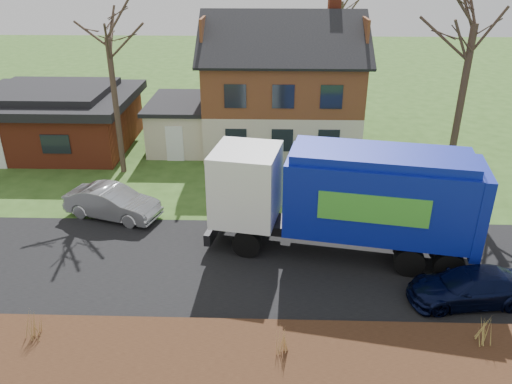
{
  "coord_description": "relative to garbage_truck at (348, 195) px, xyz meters",
  "views": [
    {
      "loc": [
        1.33,
        -16.32,
        10.98
      ],
      "look_at": [
        0.76,
        2.5,
        1.96
      ],
      "focal_mm": 35.0,
      "sensor_mm": 36.0,
      "label": 1
    }
  ],
  "objects": [
    {
      "name": "grass_clump_mid",
      "position": [
        -2.59,
        -6.11,
        -1.81
      ],
      "size": [
        0.32,
        0.26,
        0.89
      ],
      "color": "tan",
      "rests_on": "mulch_verge"
    },
    {
      "name": "navy_wagon",
      "position": [
        3.9,
        -3.12,
        -1.94
      ],
      "size": [
        4.38,
        2.19,
        1.22
      ],
      "primitive_type": "imported",
      "rotation": [
        0.0,
        0.0,
        -1.46
      ],
      "color": "black",
      "rests_on": "ground"
    },
    {
      "name": "garbage_truck",
      "position": [
        0.0,
        0.0,
        0.0
      ],
      "size": [
        10.68,
        4.58,
        4.43
      ],
      "rotation": [
        0.0,
        0.0,
        -0.18
      ],
      "color": "black",
      "rests_on": "ground"
    },
    {
      "name": "tree_front_west",
      "position": [
        -11.2,
        7.98,
        5.74
      ],
      "size": [
        3.39,
        3.39,
        10.07
      ],
      "color": "#46342A",
      "rests_on": "ground"
    },
    {
      "name": "road",
      "position": [
        -4.37,
        -1.09,
        -2.55
      ],
      "size": [
        80.0,
        7.0,
        0.02
      ],
      "primitive_type": "cube",
      "color": "black",
      "rests_on": "ground"
    },
    {
      "name": "main_house",
      "position": [
        -2.88,
        12.82,
        1.47
      ],
      "size": [
        12.95,
        8.95,
        9.26
      ],
      "color": "beige",
      "rests_on": "ground"
    },
    {
      "name": "grass_clump_east",
      "position": [
        3.46,
        -5.52,
        -1.8
      ],
      "size": [
        0.37,
        0.3,
        0.91
      ],
      "color": "tan",
      "rests_on": "mulch_verge"
    },
    {
      "name": "mulch_verge",
      "position": [
        -4.37,
        -6.39,
        -2.41
      ],
      "size": [
        80.0,
        3.5,
        0.3
      ],
      "primitive_type": "cube",
      "color": "black",
      "rests_on": "ground"
    },
    {
      "name": "silver_sedan",
      "position": [
        -10.21,
        2.67,
        -1.83
      ],
      "size": [
        4.66,
        2.8,
        1.45
      ],
      "primitive_type": "imported",
      "rotation": [
        0.0,
        0.0,
        1.26
      ],
      "color": "#A7AAAF",
      "rests_on": "ground"
    },
    {
      "name": "grass_clump_west",
      "position": [
        -10.17,
        -5.71,
        -1.8
      ],
      "size": [
        0.34,
        0.28,
        0.9
      ],
      "color": "#A17C47",
      "rests_on": "mulch_verge"
    },
    {
      "name": "ground",
      "position": [
        -4.37,
        -1.09,
        -2.56
      ],
      "size": [
        120.0,
        120.0,
        0.0
      ],
      "primitive_type": "plane",
      "color": "#2E4E1A",
      "rests_on": "ground"
    },
    {
      "name": "ranch_house",
      "position": [
        -16.37,
        11.91,
        -0.74
      ],
      "size": [
        9.8,
        8.2,
        3.7
      ],
      "color": "#953820",
      "rests_on": "ground"
    }
  ]
}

